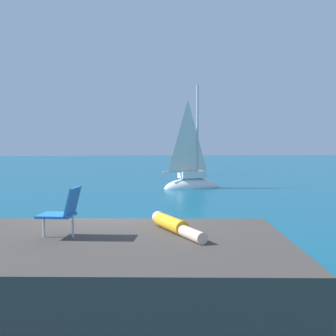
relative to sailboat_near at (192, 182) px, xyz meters
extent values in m
plane|color=#0F5675|center=(-3.56, -11.21, -0.31)|extent=(160.00, 160.00, 0.00)
cube|color=#423D38|center=(-3.67, -13.89, 0.04)|extent=(6.13, 4.24, 0.69)
cube|color=#44383A|center=(-3.03, -11.56, -0.31)|extent=(1.63, 1.46, 0.91)
cube|color=#443C38|center=(-4.42, -11.94, -0.31)|extent=(1.38, 1.38, 0.80)
ellipsoid|color=white|center=(0.02, 0.00, -0.31)|extent=(3.14, 1.74, 1.02)
cube|color=white|center=(0.02, 0.00, 0.37)|extent=(1.44, 1.02, 0.34)
cylinder|color=#B7B7BC|center=(0.29, 0.07, 2.53)|extent=(0.11, 0.11, 4.65)
cylinder|color=#B2B2B7|center=(-0.61, -0.16, 0.53)|extent=(1.82, 0.56, 0.09)
pyramid|color=silver|center=(-0.22, -0.06, 2.35)|extent=(1.46, 0.43, 3.54)
cylinder|color=gold|center=(-2.54, -13.37, 0.51)|extent=(0.51, 0.93, 0.24)
cylinder|color=beige|center=(-2.30, -14.08, 0.48)|extent=(0.39, 0.72, 0.18)
sphere|color=beige|center=(-2.72, -12.84, 0.53)|extent=(0.22, 0.22, 0.22)
cube|color=blue|center=(-4.38, -13.69, 0.74)|extent=(0.60, 0.57, 0.04)
cube|color=blue|center=(-4.12, -13.74, 0.96)|extent=(0.24, 0.50, 0.45)
cylinder|color=silver|center=(-4.58, -13.65, 0.56)|extent=(0.04, 0.04, 0.35)
cylinder|color=silver|center=(-4.12, -13.74, 0.56)|extent=(0.04, 0.04, 0.35)
camera|label=1|loc=(-3.29, -20.13, 1.82)|focal=43.46mm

